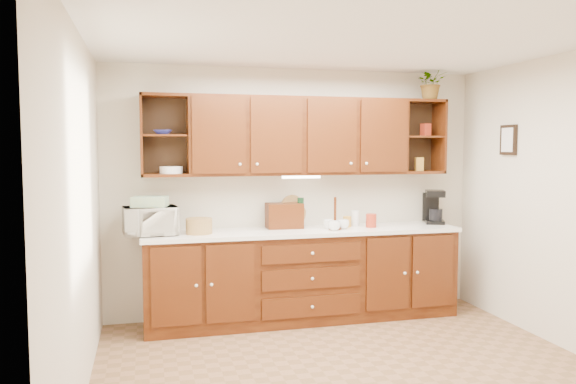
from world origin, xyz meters
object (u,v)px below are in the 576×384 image
bread_box (284,216)px  coffee_maker (434,207)px  microwave (150,221)px  potted_plant (431,83)px

bread_box → coffee_maker: coffee_maker is taller
microwave → coffee_maker: bearing=-5.2°
microwave → coffee_maker: (3.04, 0.10, 0.04)m
bread_box → potted_plant: 2.14m
bread_box → coffee_maker: (1.69, -0.04, 0.05)m
microwave → coffee_maker: size_ratio=1.35×
bread_box → coffee_maker: size_ratio=1.01×
potted_plant → bread_box: bearing=178.0°
bread_box → potted_plant: potted_plant is taller
microwave → potted_plant: 3.28m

